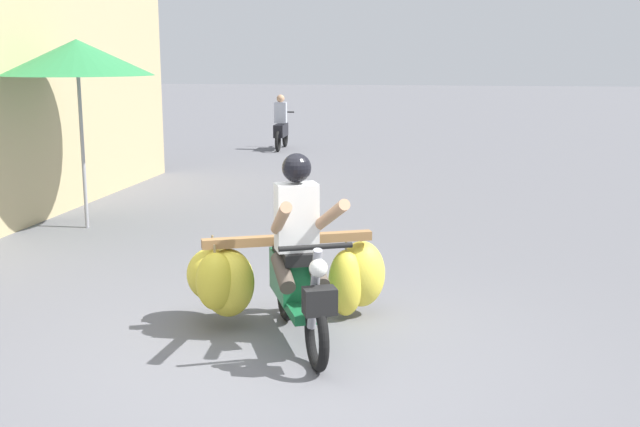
% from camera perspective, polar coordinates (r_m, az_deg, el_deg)
% --- Properties ---
extents(ground_plane, '(120.00, 120.00, 0.00)m').
position_cam_1_polar(ground_plane, '(6.11, -3.57, -11.13)').
color(ground_plane, slate).
extents(motorbike_main_loaded, '(1.83, 1.87, 1.58)m').
position_cam_1_polar(motorbike_main_loaded, '(6.75, -2.83, -4.35)').
color(motorbike_main_loaded, black).
rests_on(motorbike_main_loaded, ground).
extents(motorbike_distant_ahead_left, '(0.50, 1.62, 1.40)m').
position_cam_1_polar(motorbike_distant_ahead_left, '(19.95, -2.87, 6.32)').
color(motorbike_distant_ahead_left, black).
rests_on(motorbike_distant_ahead_left, ground).
extents(market_umbrella_near_shop, '(2.04, 2.04, 2.57)m').
position_cam_1_polar(market_umbrella_near_shop, '(11.08, -17.38, 10.85)').
color(market_umbrella_near_shop, '#99999E').
rests_on(market_umbrella_near_shop, ground).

